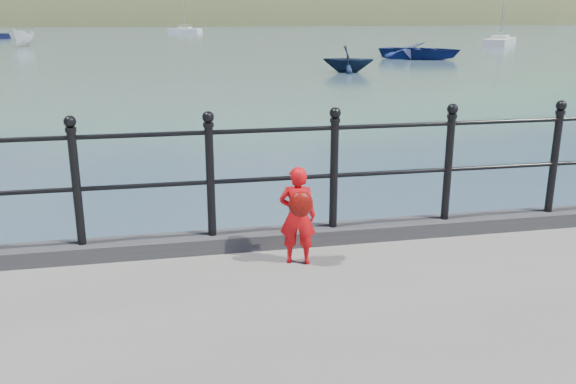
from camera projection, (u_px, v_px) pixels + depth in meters
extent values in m
plane|color=#2D4251|center=(272.00, 328.00, 6.44)|extent=(600.00, 600.00, 0.00)
cube|color=#28282B|center=(274.00, 238.00, 6.00)|extent=(60.00, 0.30, 0.15)
cylinder|color=black|center=(273.00, 179.00, 5.83)|extent=(18.00, 0.04, 0.04)
cylinder|color=black|center=(273.00, 130.00, 5.69)|extent=(18.00, 0.04, 0.04)
cylinder|color=black|center=(77.00, 189.00, 5.48)|extent=(0.08, 0.08, 1.05)
sphere|color=black|center=(70.00, 122.00, 5.31)|extent=(0.11, 0.11, 0.11)
cylinder|color=black|center=(211.00, 182.00, 5.71)|extent=(0.08, 0.08, 1.05)
sphere|color=black|center=(208.00, 117.00, 5.54)|extent=(0.11, 0.11, 0.11)
cylinder|color=black|center=(334.00, 176.00, 5.94)|extent=(0.08, 0.08, 1.05)
sphere|color=black|center=(335.00, 113.00, 5.77)|extent=(0.11, 0.11, 0.11)
cylinder|color=black|center=(448.00, 170.00, 6.17)|extent=(0.08, 0.08, 1.05)
sphere|color=black|center=(453.00, 109.00, 6.00)|extent=(0.11, 0.11, 0.11)
cylinder|color=black|center=(554.00, 164.00, 6.40)|extent=(0.08, 0.08, 1.05)
sphere|color=black|center=(561.00, 106.00, 6.23)|extent=(0.11, 0.11, 0.11)
ellipsoid|color=#333A21|center=(227.00, 73.00, 197.90)|extent=(400.00, 100.00, 88.00)
ellipsoid|color=#387026|center=(305.00, 86.00, 265.35)|extent=(600.00, 180.00, 156.00)
cube|color=silver|center=(33.00, 14.00, 168.96)|extent=(9.00, 6.00, 6.00)
cube|color=silver|center=(119.00, 14.00, 173.39)|extent=(9.00, 6.00, 6.00)
cube|color=silver|center=(224.00, 14.00, 179.16)|extent=(9.00, 6.00, 6.00)
cube|color=#4C4744|center=(224.00, 0.00, 178.03)|extent=(9.50, 6.50, 2.00)
cube|color=silver|center=(313.00, 14.00, 184.36)|extent=(9.00, 6.00, 6.00)
cube|color=#4C4744|center=(313.00, 0.00, 183.23)|extent=(9.50, 6.50, 2.00)
imported|color=red|center=(298.00, 216.00, 5.47)|extent=(0.38, 0.31, 0.91)
ellipsoid|color=red|center=(301.00, 204.00, 5.30)|extent=(0.22, 0.11, 0.23)
imported|color=navy|center=(420.00, 51.00, 43.87)|extent=(7.09, 6.82, 1.20)
imported|color=silver|center=(22.00, 38.00, 59.71)|extent=(2.29, 4.61, 1.70)
imported|color=#0D1A31|center=(348.00, 59.00, 33.93)|extent=(3.45, 3.23, 1.46)
cube|color=white|center=(185.00, 31.00, 102.17)|extent=(5.71, 4.60, 0.90)
cube|color=beige|center=(185.00, 28.00, 102.03)|extent=(2.33, 2.11, 0.50)
cylinder|color=#A5A5A8|center=(184.00, 5.00, 100.96)|extent=(0.10, 0.10, 7.63)
cylinder|color=#A5A5A8|center=(185.00, 25.00, 101.87)|extent=(2.18, 1.48, 0.06)
cube|color=silver|center=(500.00, 43.00, 62.78)|extent=(6.50, 7.30, 0.90)
cube|color=beige|center=(500.00, 38.00, 62.64)|extent=(2.84, 3.02, 0.50)
cylinder|color=#A5A5A8|center=(501.00, 32.00, 62.48)|extent=(2.24, 2.73, 0.06)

